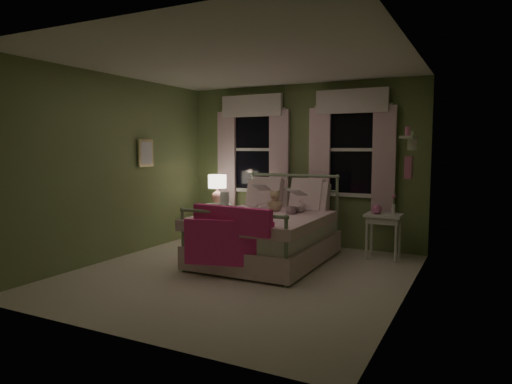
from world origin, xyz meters
The scene contains 18 objects.
room_shell centered at (0.00, 0.00, 1.30)m, with size 4.20×4.20×4.20m.
bed centered at (0.02, 0.80, 0.38)m, with size 1.58×2.04×1.18m.
pink_throw centered at (0.02, -0.23, 0.61)m, with size 1.10×0.34×0.71m.
child_left centered at (-0.26, 1.22, 0.97)m, with size 0.29×0.19×0.80m, color #F7D1DD.
child_right centered at (0.30, 1.22, 0.95)m, with size 0.37×0.29×0.76m, color #F7D1DD.
book_left centered at (-0.26, 0.97, 0.96)m, with size 0.20×0.27×0.03m, color beige.
book_right centered at (0.30, 0.97, 0.92)m, with size 0.20×0.27×0.02m, color beige.
teddy_bear centered at (0.02, 1.06, 0.79)m, with size 0.23×0.19×0.31m.
nightstand_left centered at (-1.23, 1.50, 0.42)m, with size 0.46×0.46×0.65m.
table_lamp centered at (-1.23, 1.50, 0.95)m, with size 0.30×0.30×0.47m.
book_nightstand centered at (-1.13, 1.42, 0.66)m, with size 0.16×0.22×0.02m, color beige.
nightstand_right centered at (1.45, 1.63, 0.55)m, with size 0.50×0.40×0.64m.
pink_toy centered at (1.35, 1.63, 0.71)m, with size 0.14×0.18×0.14m.
bud_vase centered at (1.57, 1.68, 0.79)m, with size 0.06×0.06×0.28m.
window_left centered at (-0.85, 2.03, 1.62)m, with size 1.34×0.13×1.96m.
window_right centered at (0.85, 2.03, 1.62)m, with size 1.34×0.13×1.96m.
wall_shelf centered at (1.90, 0.70, 1.52)m, with size 0.15×0.50×0.60m.
framed_picture centered at (-1.95, 0.60, 1.50)m, with size 0.03×0.32×0.42m.
Camera 1 is at (2.71, -4.87, 1.58)m, focal length 32.00 mm.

